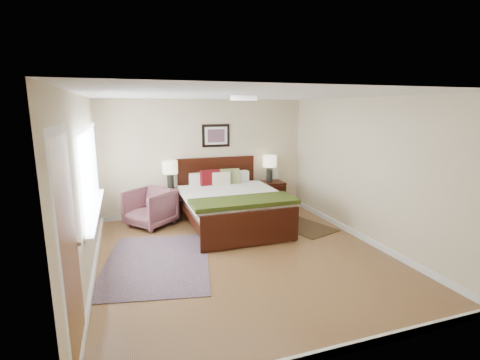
{
  "coord_description": "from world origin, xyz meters",
  "views": [
    {
      "loc": [
        -1.73,
        -4.94,
        2.32
      ],
      "look_at": [
        0.22,
        0.83,
        1.05
      ],
      "focal_mm": 26.0,
      "sensor_mm": 36.0,
      "label": 1
    }
  ],
  "objects_px": {
    "lamp_left": "(170,170)",
    "lamp_right": "(270,164)",
    "nightstand_left": "(171,196)",
    "armchair": "(150,208)",
    "bed": "(231,199)",
    "nightstand_right": "(269,193)",
    "rug_persian": "(157,262)"
  },
  "relations": [
    {
      "from": "lamp_left",
      "to": "lamp_right",
      "type": "distance_m",
      "value": 2.25
    },
    {
      "from": "nightstand_left",
      "to": "armchair",
      "type": "xyz_separation_m",
      "value": [
        -0.47,
        -0.33,
        -0.13
      ]
    },
    {
      "from": "bed",
      "to": "nightstand_right",
      "type": "height_order",
      "value": "bed"
    },
    {
      "from": "bed",
      "to": "rug_persian",
      "type": "bearing_deg",
      "value": -141.87
    },
    {
      "from": "nightstand_left",
      "to": "lamp_right",
      "type": "height_order",
      "value": "lamp_right"
    },
    {
      "from": "bed",
      "to": "rug_persian",
      "type": "xyz_separation_m",
      "value": [
        -1.57,
        -1.23,
        -0.56
      ]
    },
    {
      "from": "bed",
      "to": "rug_persian",
      "type": "distance_m",
      "value": 2.07
    },
    {
      "from": "bed",
      "to": "nightstand_right",
      "type": "xyz_separation_m",
      "value": [
        1.21,
        0.88,
        -0.17
      ]
    },
    {
      "from": "lamp_left",
      "to": "lamp_right",
      "type": "bearing_deg",
      "value": 0.0
    },
    {
      "from": "nightstand_left",
      "to": "lamp_left",
      "type": "height_order",
      "value": "lamp_left"
    },
    {
      "from": "lamp_left",
      "to": "lamp_right",
      "type": "relative_size",
      "value": 1.0
    },
    {
      "from": "nightstand_left",
      "to": "nightstand_right",
      "type": "distance_m",
      "value": 2.26
    },
    {
      "from": "nightstand_right",
      "to": "armchair",
      "type": "xyz_separation_m",
      "value": [
        -2.72,
        -0.33,
        -0.02
      ]
    },
    {
      "from": "armchair",
      "to": "lamp_left",
      "type": "bearing_deg",
      "value": 87.77
    },
    {
      "from": "bed",
      "to": "nightstand_left",
      "type": "distance_m",
      "value": 1.36
    },
    {
      "from": "nightstand_right",
      "to": "lamp_right",
      "type": "height_order",
      "value": "lamp_right"
    },
    {
      "from": "nightstand_right",
      "to": "lamp_right",
      "type": "bearing_deg",
      "value": 90.0
    },
    {
      "from": "armchair",
      "to": "bed",
      "type": "bearing_deg",
      "value": 31.41
    },
    {
      "from": "lamp_left",
      "to": "rug_persian",
      "type": "bearing_deg",
      "value": -103.83
    },
    {
      "from": "armchair",
      "to": "rug_persian",
      "type": "distance_m",
      "value": 1.81
    },
    {
      "from": "lamp_right",
      "to": "rug_persian",
      "type": "distance_m",
      "value": 3.65
    },
    {
      "from": "nightstand_left",
      "to": "lamp_right",
      "type": "bearing_deg",
      "value": 0.54
    },
    {
      "from": "nightstand_left",
      "to": "bed",
      "type": "bearing_deg",
      "value": -39.7
    },
    {
      "from": "lamp_right",
      "to": "rug_persian",
      "type": "height_order",
      "value": "lamp_right"
    },
    {
      "from": "lamp_right",
      "to": "armchair",
      "type": "relative_size",
      "value": 0.75
    },
    {
      "from": "nightstand_right",
      "to": "armchair",
      "type": "relative_size",
      "value": 0.79
    },
    {
      "from": "lamp_right",
      "to": "armchair",
      "type": "xyz_separation_m",
      "value": [
        -2.72,
        -0.35,
        -0.69
      ]
    },
    {
      "from": "armchair",
      "to": "nightstand_left",
      "type": "bearing_deg",
      "value": 86.04
    },
    {
      "from": "bed",
      "to": "lamp_left",
      "type": "distance_m",
      "value": 1.46
    },
    {
      "from": "lamp_right",
      "to": "armchair",
      "type": "height_order",
      "value": "lamp_right"
    },
    {
      "from": "nightstand_right",
      "to": "armchair",
      "type": "distance_m",
      "value": 2.74
    },
    {
      "from": "lamp_right",
      "to": "rug_persian",
      "type": "relative_size",
      "value": 0.28
    }
  ]
}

